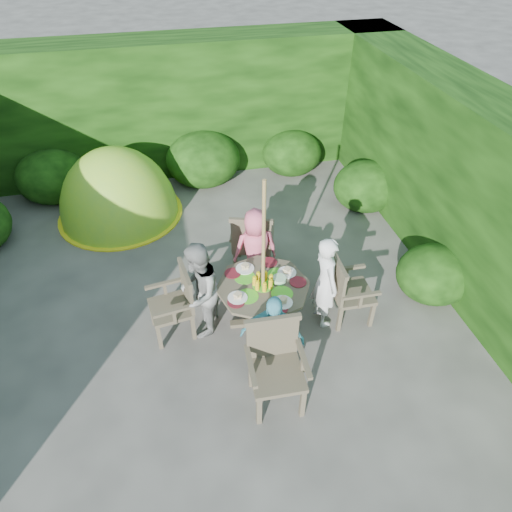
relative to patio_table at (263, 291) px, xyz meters
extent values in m
plane|color=#46433F|center=(-0.84, 0.69, -0.59)|extent=(60.00, 60.00, 0.00)
cube|color=black|center=(-0.84, 4.69, 0.66)|extent=(9.00, 1.00, 2.50)
cube|color=black|center=(3.16, 0.69, 0.66)|extent=(1.00, 9.00, 2.50)
cylinder|color=#3F3729|center=(0.00, 0.00, -0.26)|extent=(0.12, 0.12, 0.66)
cube|color=#3F3729|center=(0.00, 0.00, -0.56)|extent=(0.88, 0.19, 0.06)
cube|color=#3F3729|center=(0.00, 0.00, -0.56)|extent=(0.19, 0.88, 0.06)
cylinder|color=#3F3729|center=(0.00, 0.00, 0.09)|extent=(1.32, 1.32, 0.04)
cylinder|color=#4AC722|center=(-0.23, -0.15, 0.11)|extent=(0.27, 0.27, 0.00)
cylinder|color=#4AC722|center=(0.19, -0.20, 0.11)|extent=(0.27, 0.27, 0.00)
cylinder|color=#4AC722|center=(-0.20, 0.19, 0.11)|extent=(0.27, 0.27, 0.00)
cylinder|color=#4AC722|center=(0.23, 0.15, 0.11)|extent=(0.27, 0.27, 0.00)
cylinder|color=#4AC722|center=(0.00, 0.00, 0.11)|extent=(0.27, 0.27, 0.00)
cylinder|color=white|center=(0.35, 0.16, 0.12)|extent=(0.24, 0.24, 0.01)
cylinder|color=white|center=(-0.16, 0.35, 0.12)|extent=(0.24, 0.24, 0.01)
cylinder|color=white|center=(-0.36, -0.16, 0.12)|extent=(0.24, 0.24, 0.01)
cylinder|color=white|center=(0.15, -0.35, 0.12)|extent=(0.24, 0.24, 0.01)
cylinder|color=#AB0B18|center=(0.44, -0.05, 0.12)|extent=(0.21, 0.21, 0.01)
cylinder|color=#AB0B18|center=(0.18, 0.41, 0.12)|extent=(0.21, 0.21, 0.01)
cylinder|color=#AB0B18|center=(-0.33, 0.30, 0.12)|extent=(0.21, 0.21, 0.01)
cylinder|color=#AB0B18|center=(-0.39, -0.22, 0.12)|extent=(0.21, 0.21, 0.01)
cylinder|color=#AB0B18|center=(0.09, -0.44, 0.12)|extent=(0.21, 0.21, 0.01)
cylinder|color=green|center=(0.21, 0.03, 0.14)|extent=(0.17, 0.17, 0.06)
cylinder|color=olive|center=(0.00, 0.00, 0.51)|extent=(0.05, 0.05, 2.20)
cube|color=#3F3729|center=(1.17, -0.12, -0.15)|extent=(0.52, 0.54, 0.05)
cube|color=#3F3729|center=(1.39, -0.35, -0.38)|extent=(0.05, 0.05, 0.42)
cube|color=#3F3729|center=(1.40, 0.09, -0.38)|extent=(0.05, 0.05, 0.42)
cube|color=#3F3729|center=(0.94, -0.34, -0.38)|extent=(0.05, 0.05, 0.42)
cube|color=#3F3729|center=(0.95, 0.10, -0.38)|extent=(0.05, 0.05, 0.42)
cube|color=#3F3729|center=(0.93, -0.12, 0.12)|extent=(0.05, 0.53, 0.51)
cube|color=#3F3729|center=(1.16, -0.39, 0.05)|extent=(0.51, 0.06, 0.04)
cube|color=#3F3729|center=(1.18, 0.14, 0.05)|extent=(0.51, 0.06, 0.04)
cube|color=#3F3729|center=(-1.18, 0.12, -0.16)|extent=(0.57, 0.59, 0.05)
cube|color=#3F3729|center=(-1.43, 0.31, -0.38)|extent=(0.06, 0.06, 0.42)
cube|color=#3F3729|center=(-1.36, -0.13, -0.38)|extent=(0.06, 0.06, 0.42)
cube|color=#3F3729|center=(-0.99, 0.37, -0.38)|extent=(0.06, 0.06, 0.42)
cube|color=#3F3729|center=(-0.93, -0.06, -0.38)|extent=(0.06, 0.06, 0.42)
cube|color=#3F3729|center=(-0.94, 0.16, 0.11)|extent=(0.12, 0.52, 0.50)
cube|color=#3F3729|center=(-1.22, 0.38, 0.04)|extent=(0.50, 0.12, 0.04)
cube|color=#3F3729|center=(-1.14, -0.13, 0.04)|extent=(0.50, 0.12, 0.04)
cube|color=#3F3729|center=(0.12, 1.17, -0.12)|extent=(0.69, 0.68, 0.05)
cube|color=#3F3729|center=(0.42, 1.33, -0.36)|extent=(0.07, 0.07, 0.45)
cube|color=#3F3729|center=(-0.04, 1.47, -0.36)|extent=(0.07, 0.07, 0.45)
cube|color=#3F3729|center=(0.28, 0.88, -0.36)|extent=(0.07, 0.07, 0.45)
cube|color=#3F3729|center=(-0.18, 1.02, -0.36)|extent=(0.07, 0.07, 0.45)
cube|color=#3F3729|center=(0.04, 0.93, 0.17)|extent=(0.55, 0.21, 0.54)
cube|color=#3F3729|center=(0.39, 1.09, 0.09)|extent=(0.21, 0.53, 0.04)
cube|color=#3F3729|center=(-0.15, 1.26, 0.09)|extent=(0.21, 0.53, 0.04)
cube|color=#3F3729|center=(-0.13, -1.17, -0.12)|extent=(0.59, 0.57, 0.05)
cube|color=#3F3729|center=(-0.38, -1.41, -0.36)|extent=(0.06, 0.06, 0.46)
cube|color=#3F3729|center=(0.10, -1.42, -0.36)|extent=(0.06, 0.06, 0.46)
cube|color=#3F3729|center=(-0.36, -0.92, -0.36)|extent=(0.06, 0.06, 0.46)
cube|color=#3F3729|center=(0.12, -0.94, -0.36)|extent=(0.06, 0.06, 0.46)
cube|color=#3F3729|center=(-0.12, -0.91, 0.18)|extent=(0.57, 0.06, 0.55)
cube|color=#3F3729|center=(-0.41, -1.16, 0.10)|extent=(0.08, 0.55, 0.04)
cube|color=#3F3729|center=(0.16, -1.18, 0.10)|extent=(0.08, 0.55, 0.04)
imported|color=silver|center=(0.79, -0.08, 0.09)|extent=(0.37, 0.52, 1.35)
imported|color=gray|center=(-0.80, 0.08, 0.10)|extent=(0.70, 0.79, 1.37)
imported|color=#D65873|center=(0.08, 0.80, 0.05)|extent=(0.63, 0.42, 1.27)
imported|color=#54B2C4|center=(-0.09, -0.80, 0.04)|extent=(0.79, 0.56, 1.25)
ellipsoid|color=#9BCD27|center=(-1.87, 3.09, -0.59)|extent=(2.32, 2.32, 2.47)
ellipsoid|color=black|center=(-1.97, 2.40, -0.59)|extent=(0.74, 0.47, 0.85)
cylinder|color=yellow|center=(-1.87, 3.09, -0.57)|extent=(2.16, 2.16, 0.03)
camera|label=1|loc=(-1.01, -4.05, 4.01)|focal=32.00mm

